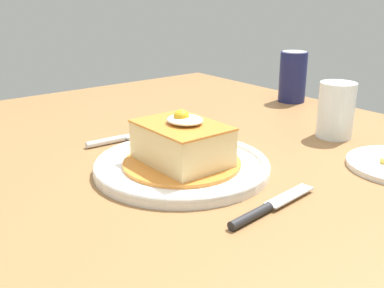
# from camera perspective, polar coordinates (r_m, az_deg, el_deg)

# --- Properties ---
(dining_table) EXTENTS (1.29, 0.92, 0.75)m
(dining_table) POSITION_cam_1_polar(r_m,az_deg,el_deg) (0.83, 3.93, -8.24)
(dining_table) COLOR olive
(dining_table) RESTS_ON ground_plane
(main_plate) EXTENTS (0.27, 0.27, 0.02)m
(main_plate) POSITION_cam_1_polar(r_m,az_deg,el_deg) (0.71, -1.26, -2.67)
(main_plate) COLOR white
(main_plate) RESTS_ON dining_table
(sandwich_meal) EXTENTS (0.18, 0.18, 0.09)m
(sandwich_meal) POSITION_cam_1_polar(r_m,az_deg,el_deg) (0.70, -1.27, -0.18)
(sandwich_meal) COLOR orange
(sandwich_meal) RESTS_ON main_plate
(fork) EXTENTS (0.02, 0.14, 0.01)m
(fork) POSITION_cam_1_polar(r_m,az_deg,el_deg) (0.86, -9.42, 0.56)
(fork) COLOR silver
(fork) RESTS_ON dining_table
(knife) EXTENTS (0.03, 0.17, 0.01)m
(knife) POSITION_cam_1_polar(r_m,az_deg,el_deg) (0.59, 8.79, -8.10)
(knife) COLOR #262628
(knife) RESTS_ON dining_table
(soda_can) EXTENTS (0.07, 0.07, 0.12)m
(soda_can) POSITION_cam_1_polar(r_m,az_deg,el_deg) (1.17, 12.43, 8.17)
(soda_can) COLOR #191E51
(soda_can) RESTS_ON dining_table
(drinking_glass) EXTENTS (0.07, 0.07, 0.10)m
(drinking_glass) POSITION_cam_1_polar(r_m,az_deg,el_deg) (0.91, 17.44, 3.61)
(drinking_glass) COLOR silver
(drinking_glass) RESTS_ON dining_table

